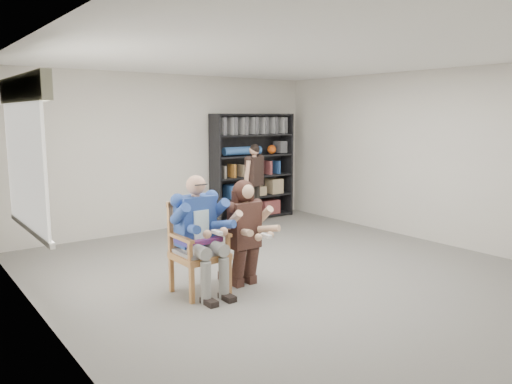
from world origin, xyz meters
TOP-DOWN VIEW (x-y plane):
  - room_shell at (0.00, 0.00)m, footprint 6.00×7.00m
  - floor at (0.00, 0.00)m, footprint 6.00×7.00m
  - window_left at (-2.95, 1.00)m, footprint 0.16×2.00m
  - armchair at (-1.32, 0.20)m, footprint 0.64×0.62m
  - seated_man at (-1.32, 0.20)m, footprint 0.62×0.85m
  - kneeling_woman at (-0.74, 0.08)m, footprint 0.55×0.87m
  - bookshelf at (1.70, 3.28)m, footprint 1.80×0.38m
  - standing_man at (1.13, 2.45)m, footprint 0.55×0.42m

SIDE VIEW (x-z plane):
  - floor at x=0.00m, z-range -0.01..0.01m
  - armchair at x=-1.32m, z-range 0.00..1.08m
  - kneeling_woman at x=-0.74m, z-range 0.00..1.29m
  - seated_man at x=-1.32m, z-range 0.00..1.41m
  - standing_man at x=1.13m, z-range 0.00..1.57m
  - bookshelf at x=1.70m, z-range 0.00..2.10m
  - room_shell at x=0.00m, z-range 0.00..2.80m
  - window_left at x=-2.95m, z-range 0.76..2.50m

